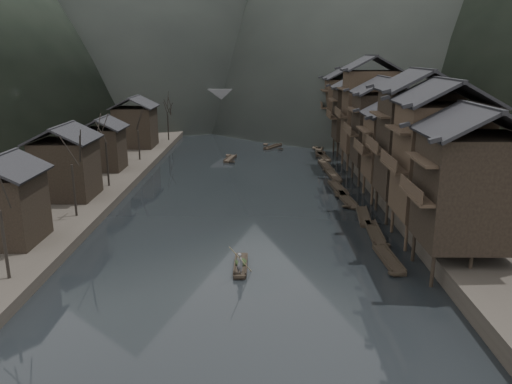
{
  "coord_description": "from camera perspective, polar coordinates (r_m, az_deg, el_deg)",
  "views": [
    {
      "loc": [
        1.47,
        -44.53,
        16.86
      ],
      "look_at": [
        0.91,
        6.79,
        2.5
      ],
      "focal_mm": 35.0,
      "sensor_mm": 36.0,
      "label": 1
    }
  ],
  "objects": [
    {
      "name": "boatman",
      "position": [
        38.94,
        -1.88,
        -7.88
      ],
      "size": [
        0.77,
        0.75,
        1.79
      ],
      "primitive_type": "imported",
      "rotation": [
        0.0,
        0.0,
        2.43
      ],
      "color": "#5D5D5F",
      "rests_on": "hero_sampan"
    },
    {
      "name": "moored_sampans",
      "position": [
        74.28,
        8.55,
        2.5
      ],
      "size": [
        2.83,
        71.72,
        0.47
      ],
      "color": "black",
      "rests_on": "water"
    },
    {
      "name": "bamboo_pole",
      "position": [
        37.97,
        -1.61,
        -4.27
      ],
      "size": [
        1.83,
        2.7,
        3.43
      ],
      "primitive_type": "cylinder",
      "rotation": [
        0.75,
        0.0,
        -0.59
      ],
      "color": "#8C7A51",
      "rests_on": "boatman"
    },
    {
      "name": "stilt_houses",
      "position": [
        66.25,
        14.59,
        8.34
      ],
      "size": [
        9.0,
        67.6,
        16.78
      ],
      "color": "black",
      "rests_on": "ground"
    },
    {
      "name": "cargo_heap",
      "position": [
        40.89,
        -1.75,
        -7.59
      ],
      "size": [
        1.04,
        1.36,
        0.62
      ],
      "primitive_type": "ellipsoid",
      "color": "black",
      "rests_on": "hero_sampan"
    },
    {
      "name": "stone_bridge",
      "position": [
        117.13,
        -0.1,
        9.87
      ],
      "size": [
        40.0,
        6.0,
        9.0
      ],
      "color": "#4C4C4F",
      "rests_on": "ground"
    },
    {
      "name": "right_bank",
      "position": [
        92.33,
        21.98,
        4.54
      ],
      "size": [
        40.0,
        200.0,
        1.8
      ],
      "primitive_type": "cube",
      "color": "#2D2823",
      "rests_on": "ground"
    },
    {
      "name": "hero_sampan",
      "position": [
        40.9,
        -1.76,
        -8.41
      ],
      "size": [
        0.99,
        4.71,
        0.43
      ],
      "color": "black",
      "rests_on": "water"
    },
    {
      "name": "midriver_boats",
      "position": [
        86.94,
        -0.36,
        4.58
      ],
      "size": [
        10.02,
        16.48,
        0.44
      ],
      "color": "black",
      "rests_on": "water"
    },
    {
      "name": "left_bank",
      "position": [
        93.49,
        -22.42,
        4.43
      ],
      "size": [
        40.0,
        200.0,
        1.2
      ],
      "primitive_type": "cube",
      "color": "#2D2823",
      "rests_on": "ground"
    },
    {
      "name": "bare_trees",
      "position": [
        68.43,
        -15.14,
        6.46
      ],
      "size": [
        3.9,
        76.0,
        7.79
      ],
      "color": "black",
      "rests_on": "left_bank"
    },
    {
      "name": "left_houses",
      "position": [
        69.19,
        -17.99,
        5.55
      ],
      "size": [
        8.1,
        53.2,
        8.73
      ],
      "color": "black",
      "rests_on": "left_bank"
    },
    {
      "name": "water",
      "position": [
        47.64,
        -1.19,
        -5.1
      ],
      "size": [
        300.0,
        300.0,
        0.0
      ],
      "primitive_type": "plane",
      "color": "black",
      "rests_on": "ground"
    }
  ]
}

